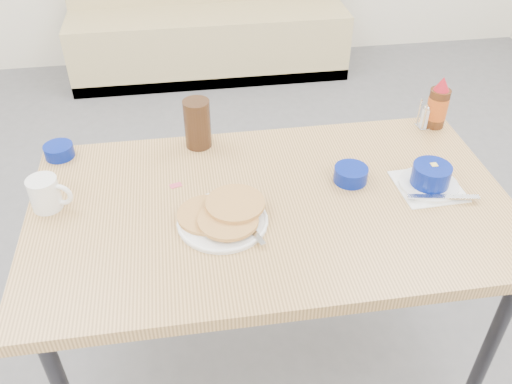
{
  "coord_description": "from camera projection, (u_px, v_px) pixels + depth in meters",
  "views": [
    {
      "loc": [
        -0.23,
        -0.95,
        1.76
      ],
      "look_at": [
        -0.05,
        0.23,
        0.82
      ],
      "focal_mm": 38.0,
      "sensor_mm": 36.0,
      "label": 1
    }
  ],
  "objects": [
    {
      "name": "coffee_mug",
      "position": [
        46.0,
        193.0,
        1.53
      ],
      "size": [
        0.13,
        0.09,
        0.1
      ],
      "rotation": [
        0.0,
        0.0,
        -0.28
      ],
      "color": "white",
      "rests_on": "dining_table"
    },
    {
      "name": "syrup_bottle",
      "position": [
        438.0,
        105.0,
        1.87
      ],
      "size": [
        0.07,
        0.07,
        0.19
      ],
      "rotation": [
        0.0,
        0.0,
        -0.35
      ],
      "color": "#47230F",
      "rests_on": "dining_table"
    },
    {
      "name": "sugar_wrapper",
      "position": [
        176.0,
        185.0,
        1.64
      ],
      "size": [
        0.04,
        0.03,
        0.0
      ],
      "primitive_type": "cube",
      "rotation": [
        0.0,
        0.0,
        0.3
      ],
      "color": "#CF455E",
      "rests_on": "dining_table"
    },
    {
      "name": "condiment_caddy",
      "position": [
        430.0,
        117.0,
        1.89
      ],
      "size": [
        0.09,
        0.06,
        0.1
      ],
      "rotation": [
        0.0,
        0.0,
        0.16
      ],
      "color": "silver",
      "rests_on": "dining_table"
    },
    {
      "name": "butter_bowl",
      "position": [
        351.0,
        174.0,
        1.65
      ],
      "size": [
        0.1,
        0.1,
        0.05
      ],
      "rotation": [
        0.0,
        0.0,
        -0.14
      ],
      "color": "navy",
      "rests_on": "dining_table"
    },
    {
      "name": "grits_setting",
      "position": [
        430.0,
        178.0,
        1.61
      ],
      "size": [
        0.21,
        0.2,
        0.08
      ],
      "rotation": [
        0.0,
        0.0,
        0.04
      ],
      "color": "white",
      "rests_on": "dining_table"
    },
    {
      "name": "booth_bench",
      "position": [
        208.0,
        22.0,
        3.8
      ],
      "size": [
        1.9,
        0.56,
        1.22
      ],
      "color": "tan",
      "rests_on": "ground"
    },
    {
      "name": "pancake_plate",
      "position": [
        223.0,
        217.0,
        1.5
      ],
      "size": [
        0.25,
        0.25,
        0.04
      ],
      "rotation": [
        0.0,
        0.0,
        0.02
      ],
      "color": "white",
      "rests_on": "dining_table"
    },
    {
      "name": "amber_tumbler",
      "position": [
        197.0,
        124.0,
        1.77
      ],
      "size": [
        0.1,
        0.1,
        0.16
      ],
      "primitive_type": "cylinder",
      "rotation": [
        0.0,
        0.0,
        0.17
      ],
      "color": "#341E10",
      "rests_on": "dining_table"
    },
    {
      "name": "creamer_bowl",
      "position": [
        59.0,
        151.0,
        1.75
      ],
      "size": [
        0.09,
        0.09,
        0.04
      ],
      "rotation": [
        0.0,
        0.0,
        -0.2
      ],
      "color": "navy",
      "rests_on": "dining_table"
    },
    {
      "name": "dining_table",
      "position": [
        272.0,
        219.0,
        1.61
      ],
      "size": [
        1.4,
        0.8,
        0.76
      ],
      "color": "tan",
      "rests_on": "ground"
    }
  ]
}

